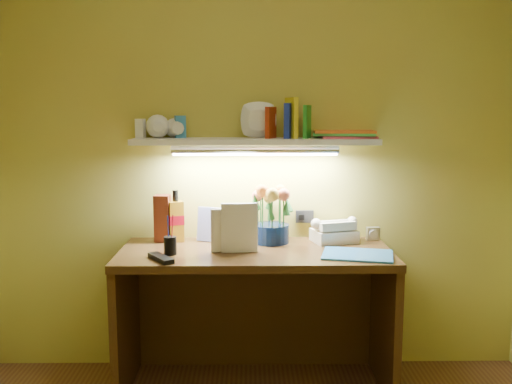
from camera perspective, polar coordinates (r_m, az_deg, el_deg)
desk at (r=3.06m, az=-0.04°, el=-12.63°), size 1.40×0.60×0.75m
flower_bouquet at (r=3.08m, az=1.47°, el=-1.86°), size 0.27×0.27×0.35m
telephone at (r=3.14m, az=7.82°, el=-3.76°), size 0.26×0.22×0.13m
desk_clock at (r=3.23m, az=11.62°, el=-4.09°), size 0.07×0.04×0.07m
whisky_bottle at (r=3.14m, az=-8.03°, el=-2.38°), size 0.10×0.10×0.28m
whisky_box at (r=3.16m, az=-9.31°, el=-2.60°), size 0.09×0.09×0.26m
pen_cup at (r=2.87m, az=-8.58°, el=-4.71°), size 0.08×0.08×0.15m
art_card at (r=3.13m, az=-4.19°, el=-3.27°), size 0.19×0.10×0.19m
tv_remote at (r=2.79m, az=-9.50°, el=-6.53°), size 0.15×0.19×0.02m
blue_folder at (r=2.88m, az=10.12°, el=-6.19°), size 0.39×0.32×0.01m
desk_book_a at (r=2.87m, az=-4.53°, el=-3.92°), size 0.16×0.09×0.22m
desk_book_b at (r=2.87m, az=-3.51°, el=-3.62°), size 0.19×0.03×0.25m
wall_shelf at (r=3.05m, az=0.28°, el=5.74°), size 1.30×0.31×0.25m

